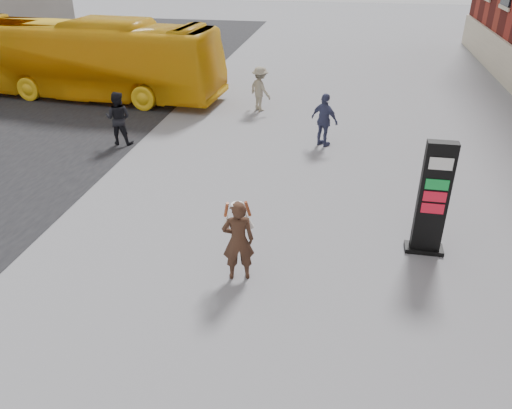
% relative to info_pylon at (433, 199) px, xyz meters
% --- Properties ---
extents(ground, '(100.00, 100.00, 0.00)m').
position_rel_info_pylon_xyz_m(ground, '(-3.98, -1.57, -1.32)').
color(ground, '#9E9EA3').
extents(info_pylon, '(0.85, 0.43, 2.64)m').
position_rel_info_pylon_xyz_m(info_pylon, '(0.00, 0.00, 0.00)').
color(info_pylon, black).
rests_on(info_pylon, ground).
extents(woman, '(0.79, 0.75, 1.80)m').
position_rel_info_pylon_xyz_m(woman, '(-3.95, -1.71, -0.40)').
color(woman, black).
rests_on(woman, ground).
extents(bus, '(12.05, 3.73, 3.30)m').
position_rel_info_pylon_xyz_m(bus, '(-13.14, 10.22, 0.33)').
color(bus, gold).
rests_on(bus, road).
extents(pedestrian_a, '(0.90, 0.72, 1.81)m').
position_rel_info_pylon_xyz_m(pedestrian_a, '(-9.54, 5.08, -0.42)').
color(pedestrian_a, black).
rests_on(pedestrian_a, ground).
extents(pedestrian_b, '(1.29, 1.26, 1.78)m').
position_rel_info_pylon_xyz_m(pedestrian_b, '(-5.44, 9.58, -0.43)').
color(pedestrian_b, gray).
rests_on(pedestrian_b, ground).
extents(pedestrian_c, '(1.12, 0.96, 1.80)m').
position_rel_info_pylon_xyz_m(pedestrian_c, '(-2.66, 6.11, -0.42)').
color(pedestrian_c, '#3D4165').
rests_on(pedestrian_c, ground).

